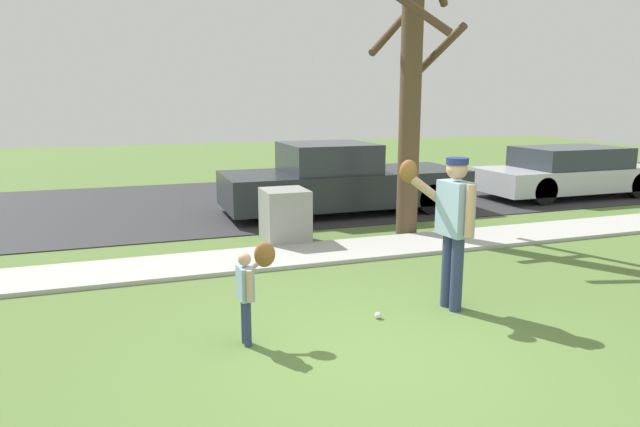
# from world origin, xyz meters

# --- Properties ---
(ground_plane) EXTENTS (48.00, 48.00, 0.00)m
(ground_plane) POSITION_xyz_m (0.00, 3.50, 0.00)
(ground_plane) COLOR #567538
(sidewalk_strip) EXTENTS (36.00, 1.20, 0.06)m
(sidewalk_strip) POSITION_xyz_m (0.00, 3.60, 0.03)
(sidewalk_strip) COLOR #B2B2AD
(sidewalk_strip) RESTS_ON ground
(road_surface) EXTENTS (36.00, 6.80, 0.02)m
(road_surface) POSITION_xyz_m (0.00, 8.60, 0.01)
(road_surface) COLOR #2D2D30
(road_surface) RESTS_ON ground
(person_adult) EXTENTS (0.74, 0.62, 1.76)m
(person_adult) POSITION_xyz_m (1.32, 0.92, 1.10)
(person_adult) COLOR navy
(person_adult) RESTS_ON ground
(person_child) EXTENTS (0.43, 0.41, 0.99)m
(person_child) POSITION_xyz_m (-1.02, 0.77, 0.65)
(person_child) COLOR navy
(person_child) RESTS_ON ground
(baseball) EXTENTS (0.07, 0.07, 0.07)m
(baseball) POSITION_xyz_m (0.42, 0.90, 0.04)
(baseball) COLOR white
(baseball) RESTS_ON ground
(utility_cabinet) EXTENTS (0.73, 0.78, 0.92)m
(utility_cabinet) POSITION_xyz_m (0.39, 4.53, 0.46)
(utility_cabinet) COLOR gray
(utility_cabinet) RESTS_ON ground
(street_tree_near) EXTENTS (1.84, 1.88, 4.84)m
(street_tree_near) POSITION_xyz_m (2.65, 4.43, 2.58)
(street_tree_near) COLOR brown
(street_tree_near) RESTS_ON ground
(parked_pickup_dark) EXTENTS (5.20, 1.95, 1.48)m
(parked_pickup_dark) POSITION_xyz_m (2.25, 6.68, 0.67)
(parked_pickup_dark) COLOR #23282D
(parked_pickup_dark) RESTS_ON road_surface
(parked_sedan_silver) EXTENTS (4.60, 1.80, 1.23)m
(parked_sedan_silver) POSITION_xyz_m (8.33, 6.65, 0.62)
(parked_sedan_silver) COLOR silver
(parked_sedan_silver) RESTS_ON road_surface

